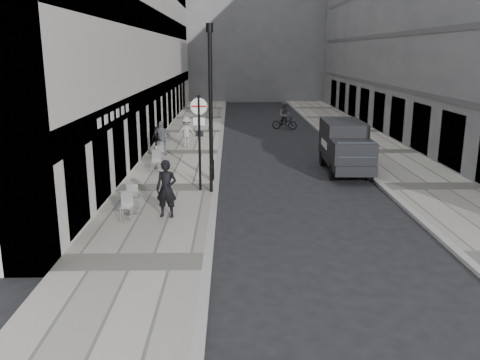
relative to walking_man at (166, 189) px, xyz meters
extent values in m
plane|color=black|center=(1.52, -6.48, -1.09)|extent=(120.00, 120.00, 0.00)
cube|color=#ACA89B|center=(-0.48, 11.52, -1.03)|extent=(4.00, 60.00, 0.12)
cube|color=#ACA89B|center=(10.52, 11.52, -1.03)|extent=(4.00, 60.00, 0.12)
cube|color=slate|center=(3.02, 49.52, 9.91)|extent=(24.00, 16.00, 22.00)
imported|color=black|center=(0.00, 0.00, 0.00)|extent=(0.78, 0.59, 1.94)
cylinder|color=black|center=(0.92, 3.44, 0.93)|extent=(0.10, 0.10, 3.79)
cylinder|color=white|center=(0.92, 3.44, 2.39)|extent=(0.65, 0.10, 0.65)
cube|color=#B21414|center=(0.92, 3.42, 2.39)|extent=(0.60, 0.07, 0.07)
cube|color=white|center=(0.92, 3.47, 1.79)|extent=(0.46, 0.07, 0.30)
cylinder|color=black|center=(1.32, 4.94, 2.18)|extent=(0.17, 0.17, 6.30)
cylinder|color=black|center=(1.32, 4.94, 5.38)|extent=(0.29, 0.29, 0.37)
cylinder|color=black|center=(1.37, 5.19, -0.56)|extent=(0.11, 0.11, 0.83)
cylinder|color=black|center=(1.37, 3.16, -0.49)|extent=(0.13, 0.13, 0.97)
cylinder|color=black|center=(6.67, 5.35, -0.73)|extent=(0.28, 0.74, 0.73)
cylinder|color=black|center=(8.27, 5.30, -0.73)|extent=(0.28, 0.74, 0.73)
cylinder|color=black|center=(6.77, 8.45, -0.73)|extent=(0.28, 0.74, 0.73)
cylinder|color=black|center=(8.37, 8.40, -0.73)|extent=(0.28, 0.74, 0.73)
cube|color=black|center=(7.55, 7.70, 0.32)|extent=(1.93, 3.34, 1.82)
cube|color=black|center=(7.47, 5.23, 0.05)|extent=(1.88, 1.70, 1.28)
cube|color=#1E2328|center=(7.44, 4.55, 0.41)|extent=(1.61, 0.37, 0.67)
imported|color=black|center=(6.11, 20.70, -0.61)|extent=(1.93, 1.12, 0.96)
imported|color=#525156|center=(6.11, 20.70, -0.03)|extent=(1.03, 0.90, 1.81)
imported|color=#5D5E63|center=(-1.54, 10.53, -0.04)|extent=(1.14, 0.61, 1.86)
imported|color=#9B988F|center=(-0.42, 13.01, -0.09)|extent=(1.15, 0.68, 1.76)
imported|color=black|center=(-1.78, 10.83, -0.20)|extent=(0.89, 0.74, 1.55)
cylinder|color=#BCBCBE|center=(-1.28, 0.25, -0.96)|extent=(0.47, 0.47, 0.03)
cylinder|color=#BCBCBE|center=(-1.28, 0.25, -0.57)|extent=(0.06, 0.06, 0.78)
cylinder|color=#BCBCBE|center=(-1.28, 0.25, -0.18)|extent=(0.74, 0.74, 0.03)
cylinder|color=#B3B3B5|center=(-1.59, 10.65, -0.96)|extent=(0.39, 0.39, 0.03)
cylinder|color=#B3B3B5|center=(-1.59, 10.65, -0.63)|extent=(0.05, 0.05, 0.66)
cylinder|color=#B3B3B5|center=(-1.59, 10.65, -0.30)|extent=(0.63, 0.63, 0.03)
cylinder|color=#B6B6B9|center=(-1.28, 7.23, -0.95)|extent=(0.50, 0.50, 0.03)
cylinder|color=#B6B6B9|center=(-1.28, 7.23, -0.54)|extent=(0.07, 0.07, 0.84)
cylinder|color=#B6B6B9|center=(-1.28, 7.23, -0.12)|extent=(0.80, 0.80, 0.03)
camera|label=1|loc=(2.15, -16.37, 4.43)|focal=38.00mm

